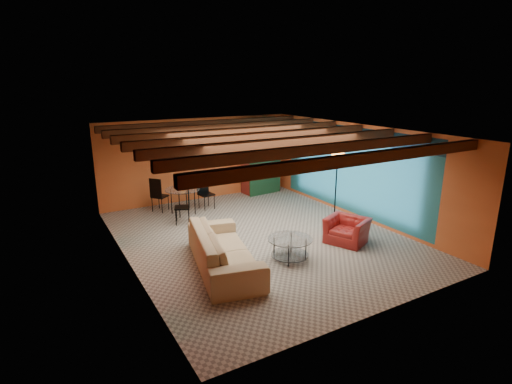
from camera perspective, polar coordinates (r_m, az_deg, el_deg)
room at (r=9.70m, az=0.26°, el=6.78°), size 6.52×8.01×2.71m
sofa at (r=8.55m, az=-4.66°, el=-8.14°), size 1.71×3.03×0.83m
armchair at (r=10.09m, az=12.89°, el=-5.34°), size 1.16×1.22×0.63m
coffee_table at (r=8.97m, az=4.87°, el=-8.09°), size 1.09×1.09×0.51m
dining_table at (r=12.02m, az=-10.43°, el=-0.68°), size 2.33×2.33×1.06m
armoire at (r=14.07m, az=0.67°, el=4.40°), size 1.32×0.74×2.23m
floor_lamp at (r=11.31m, az=11.35°, el=0.59°), size 0.42×0.42×1.96m
ceiling_fan at (r=9.61m, az=0.60°, el=6.68°), size 1.50×1.50×0.44m
painting at (r=12.95m, az=-11.89°, el=5.49°), size 1.05×0.03×0.65m
potted_plant at (r=13.87m, az=0.68°, el=9.95°), size 0.47×0.41×0.51m
vase at (r=11.86m, az=-10.58°, el=2.22°), size 0.19×0.19×0.19m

